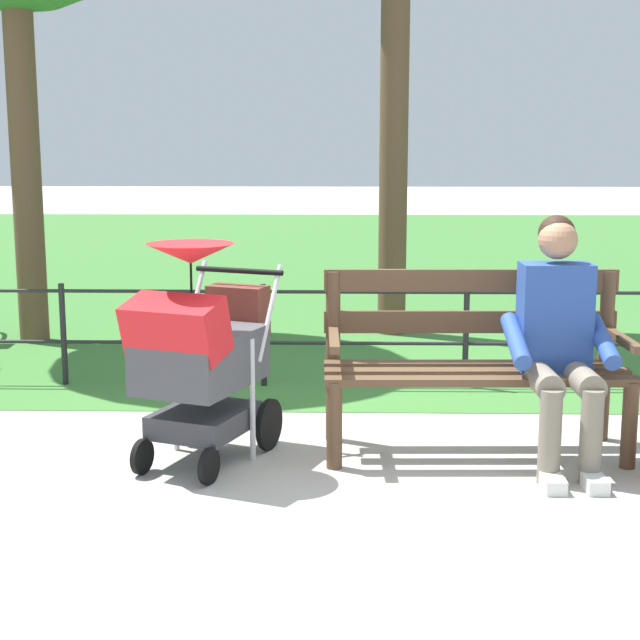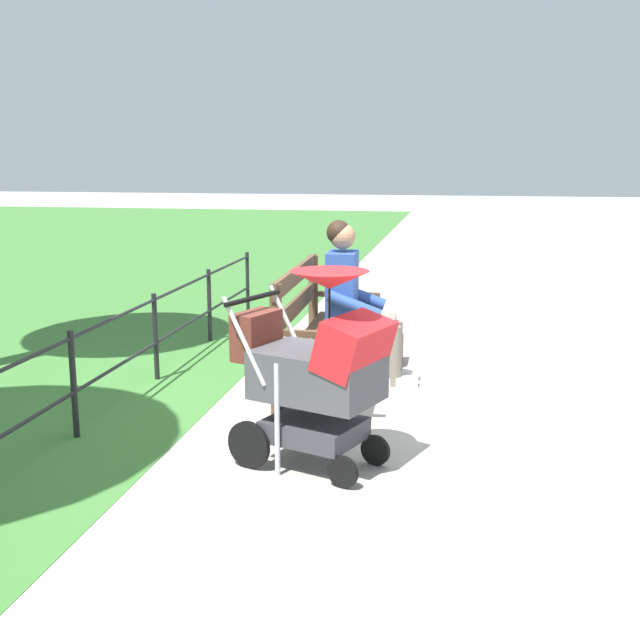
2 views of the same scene
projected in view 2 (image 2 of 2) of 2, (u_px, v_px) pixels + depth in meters
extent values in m
plane|color=#ADA89E|center=(320.00, 417.00, 5.51)|extent=(60.00, 60.00, 0.00)
cube|color=brown|center=(310.00, 335.00, 5.98)|extent=(1.60, 0.14, 0.04)
cube|color=brown|center=(334.00, 336.00, 5.95)|extent=(1.60, 0.14, 0.04)
cube|color=brown|center=(358.00, 336.00, 5.92)|extent=(1.60, 0.14, 0.04)
cube|color=brown|center=(297.00, 305.00, 5.95)|extent=(1.60, 0.08, 0.12)
cube|color=brown|center=(297.00, 275.00, 5.90)|extent=(1.60, 0.08, 0.12)
cylinder|color=brown|center=(370.00, 343.00, 6.69)|extent=(0.08, 0.08, 0.45)
cylinder|color=brown|center=(313.00, 312.00, 6.71)|extent=(0.08, 0.08, 0.95)
cube|color=brown|center=(346.00, 295.00, 6.64)|extent=(0.06, 0.56, 0.04)
cylinder|color=brown|center=(348.00, 395.00, 5.24)|extent=(0.08, 0.08, 0.45)
cylinder|color=brown|center=(276.00, 355.00, 5.26)|extent=(0.08, 0.08, 0.95)
cube|color=brown|center=(318.00, 334.00, 5.19)|extent=(0.06, 0.56, 0.04)
cylinder|color=slate|center=(371.00, 321.00, 6.39)|extent=(0.15, 0.40, 0.14)
cylinder|color=slate|center=(369.00, 326.00, 6.19)|extent=(0.15, 0.40, 0.14)
cylinder|color=slate|center=(395.00, 350.00, 6.40)|extent=(0.11, 0.11, 0.47)
cylinder|color=slate|center=(394.00, 356.00, 6.21)|extent=(0.11, 0.11, 0.47)
cube|color=silver|center=(405.00, 375.00, 6.43)|extent=(0.11, 0.22, 0.07)
cube|color=silver|center=(404.00, 381.00, 6.24)|extent=(0.11, 0.22, 0.07)
cube|color=#284793|center=(342.00, 287.00, 6.27)|extent=(0.37, 0.23, 0.56)
cylinder|color=#284793|center=(360.00, 295.00, 6.48)|extent=(0.10, 0.43, 0.23)
cylinder|color=#284793|center=(354.00, 305.00, 6.06)|extent=(0.10, 0.43, 0.23)
sphere|color=#A37556|center=(343.00, 236.00, 6.18)|extent=(0.20, 0.20, 0.20)
sphere|color=black|center=(339.00, 232.00, 6.18)|extent=(0.19, 0.19, 0.19)
cylinder|color=black|center=(293.00, 422.00, 4.97)|extent=(0.13, 0.27, 0.28)
cylinder|color=black|center=(249.00, 445.00, 4.59)|extent=(0.13, 0.27, 0.28)
cylinder|color=black|center=(375.00, 450.00, 4.64)|extent=(0.09, 0.18, 0.18)
cylinder|color=black|center=(343.00, 472.00, 4.32)|extent=(0.09, 0.18, 0.18)
cube|color=#38383D|center=(314.00, 429.00, 4.61)|extent=(0.58, 0.64, 0.12)
cylinder|color=silver|center=(320.00, 399.00, 4.83)|extent=(0.03, 0.03, 0.65)
cylinder|color=silver|center=(277.00, 420.00, 4.45)|extent=(0.03, 0.03, 0.65)
cube|color=#47474C|center=(317.00, 375.00, 4.53)|extent=(0.67, 0.80, 0.28)
cube|color=red|center=(354.00, 346.00, 4.37)|extent=(0.56, 0.46, 0.33)
cylinder|color=black|center=(253.00, 298.00, 4.67)|extent=(0.50, 0.21, 0.03)
cylinder|color=silver|center=(289.00, 326.00, 4.86)|extent=(0.13, 0.29, 0.49)
cylinder|color=silver|center=(244.00, 341.00, 4.47)|extent=(0.13, 0.29, 0.49)
cone|color=red|center=(329.00, 280.00, 4.38)|extent=(0.57, 0.57, 0.10)
cylinder|color=black|center=(329.00, 312.00, 4.41)|extent=(0.01, 0.01, 0.30)
cube|color=brown|center=(257.00, 335.00, 4.71)|extent=(0.36, 0.26, 0.28)
cube|color=brown|center=(394.00, 350.00, 6.87)|extent=(0.32, 0.14, 0.24)
torus|color=brown|center=(394.00, 331.00, 6.83)|extent=(0.16, 0.02, 0.16)
cylinder|color=black|center=(248.00, 283.00, 8.97)|extent=(0.04, 0.04, 0.70)
cylinder|color=black|center=(209.00, 306.00, 7.66)|extent=(0.04, 0.04, 0.70)
cylinder|color=black|center=(156.00, 337.00, 6.35)|extent=(0.04, 0.04, 0.70)
cylinder|color=black|center=(74.00, 385.00, 5.04)|extent=(0.04, 0.04, 0.70)
cylinder|color=black|center=(117.00, 317.00, 5.63)|extent=(6.81, 0.02, 0.02)
cylinder|color=black|center=(120.00, 365.00, 5.70)|extent=(6.81, 0.02, 0.02)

